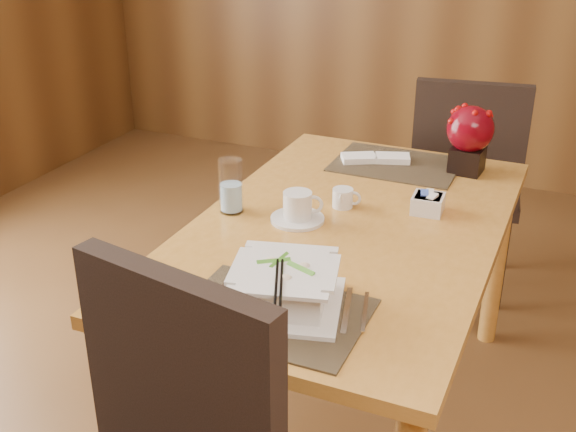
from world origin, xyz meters
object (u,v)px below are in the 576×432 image
at_px(soup_setting, 285,288).
at_px(dining_table, 346,252).
at_px(creamer_jug, 343,198).
at_px(bread_plate, 137,295).
at_px(sugar_caddy, 428,204).
at_px(far_chair, 465,176).
at_px(coffee_cup, 297,209).
at_px(water_glass, 231,186).
at_px(berry_decor, 470,135).

bearing_deg(soup_setting, dining_table, 77.03).
relative_size(dining_table, creamer_jug, 17.47).
distance_m(creamer_jug, bread_plate, 0.79).
xyz_separation_m(soup_setting, sugar_caddy, (0.19, 0.70, -0.03)).
bearing_deg(bread_plate, far_chair, 71.79).
height_order(dining_table, sugar_caddy, sugar_caddy).
xyz_separation_m(coffee_cup, water_glass, (-0.22, -0.02, 0.05)).
relative_size(creamer_jug, far_chair, 0.09).
xyz_separation_m(dining_table, berry_decor, (0.25, 0.58, 0.24)).
relative_size(berry_decor, bread_plate, 1.53).
distance_m(soup_setting, coffee_cup, 0.50).
bearing_deg(soup_setting, far_chair, 69.04).
distance_m(dining_table, creamer_jug, 0.18).
relative_size(sugar_caddy, bread_plate, 0.59).
height_order(sugar_caddy, berry_decor, berry_decor).
bearing_deg(creamer_jug, dining_table, -73.62).
bearing_deg(coffee_cup, water_glass, -175.05).
bearing_deg(dining_table, creamer_jug, 115.70).
height_order(soup_setting, sugar_caddy, soup_setting).
xyz_separation_m(creamer_jug, sugar_caddy, (0.26, 0.07, -0.00)).
relative_size(coffee_cup, sugar_caddy, 1.75).
height_order(coffee_cup, water_glass, water_glass).
xyz_separation_m(dining_table, creamer_jug, (-0.06, 0.12, 0.13)).
height_order(dining_table, creamer_jug, creamer_jug).
bearing_deg(soup_setting, sugar_caddy, 60.19).
relative_size(coffee_cup, far_chair, 0.17).
height_order(berry_decor, bread_plate, berry_decor).
xyz_separation_m(berry_decor, far_chair, (-0.06, 0.42, -0.33)).
bearing_deg(sugar_caddy, berry_decor, 83.45).
height_order(creamer_jug, bread_plate, creamer_jug).
height_order(dining_table, bread_plate, bread_plate).
relative_size(soup_setting, coffee_cup, 2.02).
bearing_deg(water_glass, far_chair, 62.40).
bearing_deg(far_chair, bread_plate, 63.56).
bearing_deg(dining_table, far_chair, 79.58).
xyz_separation_m(water_glass, sugar_caddy, (0.57, 0.24, -0.06)).
height_order(coffee_cup, sugar_caddy, coffee_cup).
bearing_deg(dining_table, berry_decor, 66.87).
bearing_deg(bread_plate, creamer_jug, 68.36).
bearing_deg(berry_decor, soup_setting, -102.20).
relative_size(soup_setting, bread_plate, 2.10).
distance_m(soup_setting, creamer_jug, 0.63).
distance_m(coffee_cup, creamer_jug, 0.18).
height_order(sugar_caddy, far_chair, far_chair).
xyz_separation_m(dining_table, water_glass, (-0.37, -0.05, 0.18)).
relative_size(dining_table, far_chair, 1.50).
xyz_separation_m(creamer_jug, bread_plate, (-0.29, -0.73, -0.03)).
distance_m(coffee_cup, far_chair, 1.12).
height_order(dining_table, far_chair, far_chair).
bearing_deg(sugar_caddy, dining_table, -137.37).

